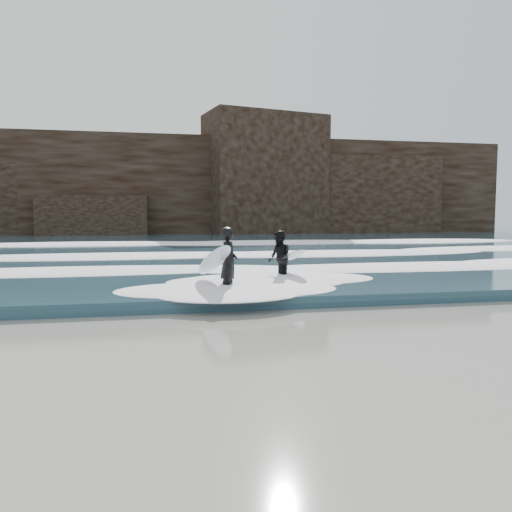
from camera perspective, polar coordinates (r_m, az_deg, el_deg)
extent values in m
plane|color=olive|center=(8.54, 4.26, -10.09)|extent=(120.00, 120.00, 0.00)
cube|color=#214151|center=(37.07, -7.91, 1.53)|extent=(90.00, 52.00, 0.30)
cube|color=black|center=(54.07, -9.08, 7.65)|extent=(70.00, 9.00, 10.00)
ellipsoid|color=white|center=(17.19, -3.84, -1.24)|extent=(60.00, 3.20, 0.20)
ellipsoid|color=white|center=(24.12, -6.03, 0.51)|extent=(60.00, 4.00, 0.24)
ellipsoid|color=white|center=(33.07, -7.49, 1.68)|extent=(60.00, 4.80, 0.30)
imported|color=black|center=(13.33, -3.10, -0.69)|extent=(0.58, 0.76, 1.85)
ellipsoid|color=silver|center=(13.33, -4.83, -0.54)|extent=(1.01, 2.26, 1.06)
imported|color=black|center=(15.46, 2.67, -0.24)|extent=(0.70, 0.87, 1.70)
ellipsoid|color=silver|center=(15.56, 4.18, 0.02)|extent=(0.61, 1.91, 0.59)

